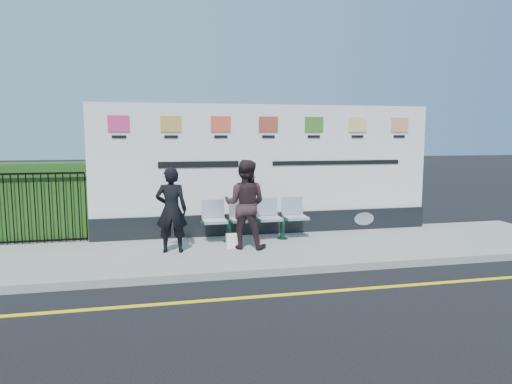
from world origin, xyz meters
TOP-DOWN VIEW (x-y plane):
  - ground at (0.00, 0.00)m, footprint 80.00×80.00m
  - pavement at (0.00, 2.50)m, footprint 14.00×3.00m
  - kerb at (0.00, 1.00)m, footprint 14.00×0.18m
  - yellow_line at (0.00, 0.00)m, footprint 14.00×0.10m
  - billboard at (0.50, 3.85)m, footprint 8.00×0.30m
  - hedge at (-4.58, 4.30)m, footprint 2.35×0.70m
  - railing at (-4.58, 3.85)m, footprint 2.05×0.06m
  - bench at (0.08, 3.15)m, footprint 2.34×0.65m
  - woman_left at (-1.76, 2.51)m, footprint 0.67×0.49m
  - woman_right at (-0.28, 2.55)m, footprint 1.08×0.97m
  - handbag_brown at (-0.23, 3.14)m, footprint 0.32×0.18m
  - carrier_bag_white at (-0.52, 2.61)m, footprint 0.28×0.17m

SIDE VIEW (x-z plane):
  - ground at x=0.00m, z-range 0.00..0.00m
  - yellow_line at x=0.00m, z-range 0.00..0.01m
  - pavement at x=0.00m, z-range 0.00..0.12m
  - kerb at x=0.00m, z-range 0.00..0.14m
  - carrier_bag_white at x=-0.52m, z-range 0.12..0.40m
  - bench at x=0.08m, z-range 0.12..0.62m
  - handbag_brown at x=-0.23m, z-range 0.62..0.86m
  - railing at x=-4.58m, z-range 0.12..1.66m
  - woman_left at x=-1.76m, z-range 0.12..1.81m
  - hedge at x=-4.58m, z-range 0.12..1.82m
  - woman_right at x=-0.28m, z-range 0.12..1.93m
  - billboard at x=0.50m, z-range -0.08..2.92m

